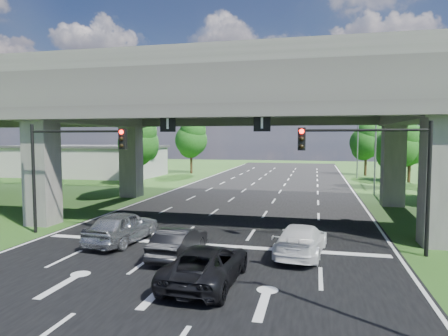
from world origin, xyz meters
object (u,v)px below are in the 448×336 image
at_px(signal_right, 377,162).
at_px(car_trailing, 207,264).
at_px(signal_left, 67,158).
at_px(car_white, 301,240).
at_px(streetlight_beyond, 355,134).
at_px(car_silver, 123,227).
at_px(streetlight_far, 371,132).
at_px(car_dark, 179,243).

bearing_deg(signal_right, car_trailing, -140.17).
xyz_separation_m(signal_left, car_white, (12.40, -1.09, -3.47)).
relative_size(signal_right, streetlight_beyond, 0.60).
height_order(streetlight_beyond, car_silver, streetlight_beyond).
distance_m(car_white, car_trailing, 5.34).
distance_m(signal_right, car_white, 4.88).
height_order(streetlight_far, car_silver, streetlight_far).
height_order(streetlight_far, car_dark, streetlight_far).
bearing_deg(streetlight_far, car_white, -104.63).
distance_m(car_silver, car_trailing, 7.11).
distance_m(signal_left, car_trailing, 11.21).
relative_size(signal_right, car_dark, 1.49).
bearing_deg(streetlight_far, signal_right, -96.47).
relative_size(streetlight_far, car_silver, 2.13).
bearing_deg(signal_right, streetlight_far, 83.53).
height_order(signal_right, car_dark, signal_right).
distance_m(signal_right, car_dark, 9.53).
xyz_separation_m(streetlight_far, car_white, (-5.52, -21.15, -5.13)).
bearing_deg(streetlight_far, car_silver, -124.22).
bearing_deg(signal_left, streetlight_far, 48.22).
bearing_deg(signal_left, car_trailing, -30.28).
distance_m(signal_right, streetlight_beyond, 36.17).
bearing_deg(car_trailing, car_white, -124.67).
distance_m(streetlight_beyond, car_dark, 40.53).
height_order(car_silver, car_white, car_silver).
height_order(streetlight_beyond, car_trailing, streetlight_beyond).
bearing_deg(car_white, car_trailing, 60.12).
bearing_deg(car_white, streetlight_far, -97.76).
bearing_deg(car_silver, signal_left, -8.65).
bearing_deg(car_trailing, streetlight_far, -106.84).
distance_m(streetlight_beyond, car_silver, 39.98).
xyz_separation_m(signal_left, streetlight_beyond, (17.92, 36.06, 1.66)).
bearing_deg(car_white, signal_left, 1.83).
bearing_deg(car_dark, signal_left, -18.70).
relative_size(signal_left, streetlight_far, 0.60).
height_order(streetlight_far, car_white, streetlight_far).
xyz_separation_m(streetlight_beyond, car_trailing, (-8.72, -41.43, -5.13)).
height_order(streetlight_beyond, car_dark, streetlight_beyond).
bearing_deg(car_trailing, signal_right, -138.08).
distance_m(car_dark, car_trailing, 3.35).
bearing_deg(signal_left, signal_right, 0.00).
bearing_deg(car_dark, car_white, -161.15).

